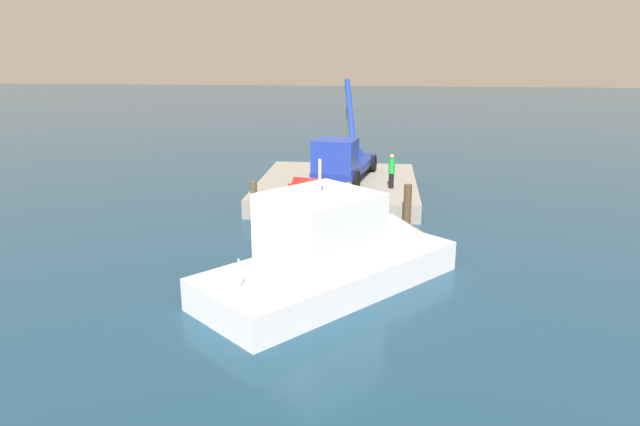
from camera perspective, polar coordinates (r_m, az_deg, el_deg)
ground at (r=28.37m, az=0.82°, el=-1.46°), size 200.00×200.00×0.00m
dock at (r=34.12m, az=1.72°, el=2.42°), size 10.26×8.99×0.99m
crane_truck at (r=33.34m, az=2.13°, el=5.26°), size 9.58×3.60×5.40m
dock_worker at (r=32.10m, az=6.97°, el=4.10°), size 0.34×0.34×1.87m
salvaged_car at (r=27.98m, az=-2.24°, el=-0.41°), size 4.28×2.81×3.42m
moored_yacht at (r=22.41m, az=4.02°, el=-4.72°), size 11.28×10.66×6.62m
piling_near at (r=28.85m, az=-6.43°, el=0.96°), size 0.32×0.32×2.15m
piling_mid at (r=28.39m, az=-1.65°, el=0.02°), size 0.41×0.41×1.40m
piling_far at (r=28.21m, az=2.76°, el=0.75°), size 0.31×0.31×2.20m
piling_end at (r=28.32m, az=8.48°, el=0.62°), size 0.38×0.38×2.17m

